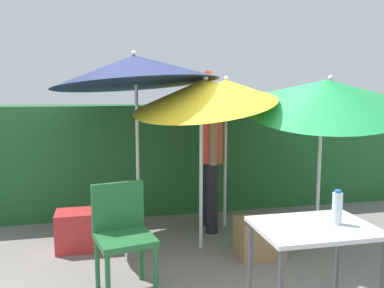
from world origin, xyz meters
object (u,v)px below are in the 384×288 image
at_px(umbrella_yellow, 204,93).
at_px(crate_cardboard, 260,238).
at_px(person_vendor, 210,152).
at_px(folding_table, 314,238).
at_px(umbrella_navy, 326,94).
at_px(cooler_box, 81,230).
at_px(umbrella_orange, 226,93).
at_px(chair_plastic, 122,231).
at_px(bottle_water, 337,208).
at_px(umbrella_rainbow, 135,70).

bearing_deg(umbrella_yellow, crate_cardboard, -32.87).
xyz_separation_m(person_vendor, folding_table, (0.16, -2.12, -0.29)).
bearing_deg(person_vendor, umbrella_navy, -39.93).
bearing_deg(folding_table, person_vendor, 94.42).
xyz_separation_m(umbrella_yellow, cooler_box, (-1.24, 0.28, -1.42)).
bearing_deg(cooler_box, umbrella_orange, 12.19).
bearing_deg(person_vendor, crate_cardboard, -73.54).
distance_m(umbrella_orange, cooler_box, 2.23).
bearing_deg(folding_table, chair_plastic, 146.99).
bearing_deg(umbrella_orange, chair_plastic, -133.74).
height_order(umbrella_orange, chair_plastic, umbrella_orange).
height_order(person_vendor, bottle_water, person_vendor).
xyz_separation_m(umbrella_orange, chair_plastic, (-1.30, -1.36, -1.11)).
distance_m(crate_cardboard, bottle_water, 1.38).
distance_m(umbrella_navy, folding_table, 1.81).
relative_size(umbrella_navy, crate_cardboard, 4.57).
bearing_deg(chair_plastic, umbrella_orange, 46.26).
distance_m(umbrella_rainbow, umbrella_navy, 1.99).
relative_size(chair_plastic, cooler_box, 1.74).
xyz_separation_m(chair_plastic, cooler_box, (-0.38, 0.99, -0.31)).
relative_size(umbrella_rainbow, cooler_box, 4.19).
relative_size(cooler_box, crate_cardboard, 1.15).
height_order(umbrella_yellow, cooler_box, umbrella_yellow).
distance_m(umbrella_rainbow, person_vendor, 1.28).
distance_m(chair_plastic, bottle_water, 1.68).
relative_size(cooler_box, bottle_water, 2.13).
xyz_separation_m(cooler_box, bottle_water, (1.80, -1.82, 0.65)).
bearing_deg(umbrella_yellow, chair_plastic, -140.28).
bearing_deg(bottle_water, cooler_box, 134.81).
relative_size(cooler_box, folding_table, 0.64).
bearing_deg(crate_cardboard, chair_plastic, -163.88).
relative_size(umbrella_navy, chair_plastic, 2.29).
bearing_deg(umbrella_navy, folding_table, -122.18).
bearing_deg(person_vendor, umbrella_orange, 16.11).
bearing_deg(umbrella_orange, cooler_box, -167.81).
distance_m(umbrella_navy, chair_plastic, 2.40).
distance_m(umbrella_orange, umbrella_yellow, 0.77).
relative_size(umbrella_rainbow, bottle_water, 8.93).
bearing_deg(person_vendor, folding_table, -85.58).
xyz_separation_m(umbrella_orange, cooler_box, (-1.68, -0.36, -1.42)).
distance_m(umbrella_orange, person_vendor, 0.72).
bearing_deg(umbrella_rainbow, umbrella_navy, -20.57).
bearing_deg(bottle_water, crate_cardboard, 92.87).
height_order(cooler_box, folding_table, folding_table).
height_order(umbrella_navy, person_vendor, umbrella_navy).
xyz_separation_m(crate_cardboard, folding_table, (-0.10, -1.21, 0.45)).
bearing_deg(umbrella_yellow, folding_table, -75.51).
bearing_deg(chair_plastic, folding_table, -33.01).
relative_size(umbrella_orange, cooler_box, 3.55).
bearing_deg(umbrella_navy, umbrella_rainbow, 159.43).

